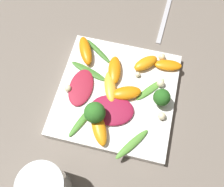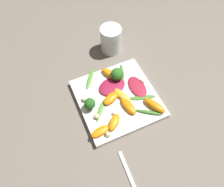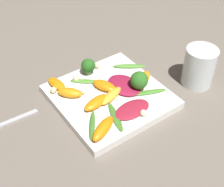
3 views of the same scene
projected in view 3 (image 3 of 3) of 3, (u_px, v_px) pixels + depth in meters
The scene contains 24 objects.
ground_plane at pixel (110, 100), 0.76m from camera, with size 2.40×2.40×0.00m, color #6B6056.
plate at pixel (110, 97), 0.75m from camera, with size 0.25×0.25×0.02m.
drinking_glass at pixel (199, 67), 0.78m from camera, with size 0.08×0.08×0.10m.
radicchio_leaf_0 at pixel (132, 109), 0.70m from camera, with size 0.09×0.05×0.01m.
radicchio_leaf_1 at pixel (124, 85), 0.76m from camera, with size 0.08×0.10×0.01m.
orange_segment_0 at pixel (70, 93), 0.73m from camera, with size 0.06×0.06×0.02m.
orange_segment_1 at pixel (106, 85), 0.76m from camera, with size 0.05×0.07×0.02m.
orange_segment_2 at pixel (142, 80), 0.77m from camera, with size 0.08×0.06×0.02m.
orange_segment_3 at pixel (57, 84), 0.76m from camera, with size 0.04×0.06×0.01m.
orange_segment_4 at pixel (111, 96), 0.73m from camera, with size 0.08×0.05×0.02m.
orange_segment_5 at pixel (103, 129), 0.65m from camera, with size 0.08×0.06×0.02m.
orange_segment_6 at pixel (96, 102), 0.71m from camera, with size 0.07×0.04×0.02m.
broccoli_floret_0 at pixel (89, 66), 0.79m from camera, with size 0.04×0.04×0.04m.
broccoli_floret_1 at pixel (139, 80), 0.74m from camera, with size 0.04×0.04×0.05m.
arugula_sprig_0 at pixel (86, 81), 0.78m from camera, with size 0.07×0.06×0.00m.
arugula_sprig_1 at pixel (148, 92), 0.75m from camera, with size 0.09×0.05×0.01m.
arugula_sprig_2 at pixel (115, 117), 0.69m from camera, with size 0.04×0.09×0.00m.
arugula_sprig_3 at pixel (92, 125), 0.67m from camera, with size 0.06×0.08×0.01m.
arugula_sprig_4 at pixel (129, 66), 0.82m from camera, with size 0.08×0.06×0.01m.
macadamia_nut_0 at pixel (143, 113), 0.69m from camera, with size 0.02×0.02×0.02m.
macadamia_nut_1 at pixel (53, 90), 0.74m from camera, with size 0.02×0.02×0.02m.
macadamia_nut_2 at pixel (97, 65), 0.82m from camera, with size 0.02×0.02×0.02m.
macadamia_nut_3 at pixel (84, 92), 0.74m from camera, with size 0.01×0.01×0.01m.
macadamia_nut_4 at pixel (76, 78), 0.78m from camera, with size 0.02×0.02×0.02m.
Camera 3 is at (-0.32, -0.46, 0.52)m, focal length 50.00 mm.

